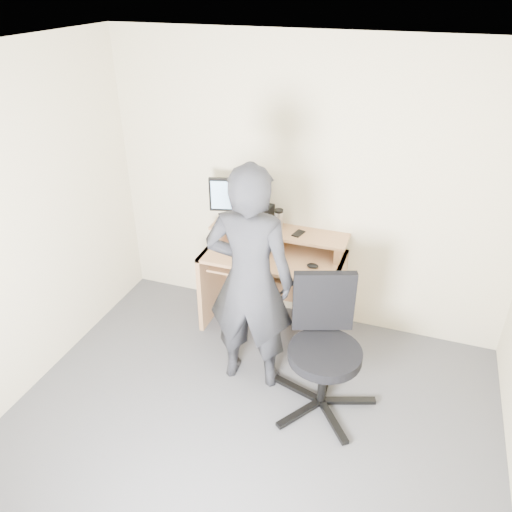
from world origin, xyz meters
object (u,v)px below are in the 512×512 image
Objects in this scene: desk at (276,270)px; person at (250,281)px; office_chair at (324,341)px; monitor at (236,198)px.

desk is 0.66× the size of person.
office_chair reaches higher than desk.
monitor is at bearing 119.83° from office_chair.
desk is 1.03m from office_chair.
office_chair is (1.00, -0.86, -0.62)m from monitor.
monitor is 1.46m from office_chair.
monitor reaches higher than desk.
monitor reaches higher than office_chair.
person reaches higher than monitor.
person is (0.04, -0.76, 0.36)m from desk.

